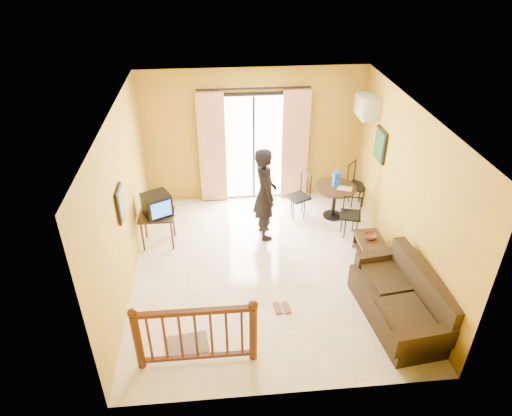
{
  "coord_description": "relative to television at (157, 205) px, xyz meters",
  "views": [
    {
      "loc": [
        -0.76,
        -6.13,
        5.03
      ],
      "look_at": [
        -0.17,
        0.2,
        1.11
      ],
      "focal_mm": 32.0,
      "sensor_mm": 36.0,
      "label": 1
    }
  ],
  "objects": [
    {
      "name": "serving_tray",
      "position": [
        3.56,
        0.51,
        -0.14
      ],
      "size": [
        0.33,
        0.28,
        0.02
      ],
      "primitive_type": "cube",
      "rotation": [
        0.0,
        0.0,
        -0.4
      ],
      "color": "beige",
      "rests_on": "dining_table"
    },
    {
      "name": "coffee_table",
      "position": [
        3.72,
        -0.84,
        -0.59
      ],
      "size": [
        0.46,
        0.83,
        0.37
      ],
      "color": "black",
      "rests_on": "ground"
    },
    {
      "name": "dining_table",
      "position": [
        3.4,
        0.61,
        -0.3
      ],
      "size": [
        0.82,
        0.82,
        0.68
      ],
      "color": "black",
      "rests_on": "ground"
    },
    {
      "name": "television",
      "position": [
        0.0,
        0.0,
        0.0
      ],
      "size": [
        0.59,
        0.57,
        0.41
      ],
      "rotation": [
        0.0,
        0.0,
        0.48
      ],
      "color": "black",
      "rests_on": "tv_table"
    },
    {
      "name": "tv_table",
      "position": [
        -0.03,
        0.0,
        -0.28
      ],
      "size": [
        0.63,
        0.52,
        0.63
      ],
      "color": "black",
      "rests_on": "ground"
    },
    {
      "name": "room_shell",
      "position": [
        1.87,
        -0.92,
        0.87
      ],
      "size": [
        5.0,
        5.0,
        5.0
      ],
      "color": "white",
      "rests_on": "ground"
    },
    {
      "name": "bowl",
      "position": [
        3.72,
        -0.72,
        -0.43
      ],
      "size": [
        0.29,
        0.29,
        0.07
      ],
      "primitive_type": "imported",
      "rotation": [
        0.0,
        0.0,
        0.42
      ],
      "color": "brown",
      "rests_on": "coffee_table"
    },
    {
      "name": "sandals",
      "position": [
        2.0,
        -1.93,
        -0.82
      ],
      "size": [
        0.26,
        0.26,
        0.03
      ],
      "color": "brown",
      "rests_on": "ground"
    },
    {
      "name": "picture_left",
      "position": [
        -0.35,
        -1.12,
        0.72
      ],
      "size": [
        0.05,
        0.42,
        0.52
      ],
      "color": "black",
      "rests_on": "room_shell"
    },
    {
      "name": "air_conditioner",
      "position": [
        3.96,
        1.03,
        1.32
      ],
      "size": [
        0.31,
        0.6,
        0.4
      ],
      "color": "silver",
      "rests_on": "room_shell"
    },
    {
      "name": "balcony_door",
      "position": [
        1.87,
        1.51,
        0.35
      ],
      "size": [
        2.25,
        0.14,
        2.46
      ],
      "color": "black",
      "rests_on": "ground"
    },
    {
      "name": "sofa",
      "position": [
        3.73,
        -2.3,
        -0.5
      ],
      "size": [
        1.06,
        1.95,
        0.89
      ],
      "rotation": [
        0.0,
        0.0,
        0.12
      ],
      "color": "black",
      "rests_on": "ground"
    },
    {
      "name": "ground",
      "position": [
        1.87,
        -0.92,
        -0.83
      ],
      "size": [
        5.0,
        5.0,
        0.0
      ],
      "primitive_type": "plane",
      "color": "beige",
      "rests_on": "ground"
    },
    {
      "name": "stair_balustrade",
      "position": [
        0.72,
        -2.82,
        -0.27
      ],
      "size": [
        1.63,
        0.13,
        1.04
      ],
      "color": "#471E0F",
      "rests_on": "ground"
    },
    {
      "name": "water_jug",
      "position": [
        3.42,
        0.65,
        0.0
      ],
      "size": [
        0.16,
        0.16,
        0.3
      ],
      "primitive_type": "cylinder",
      "color": "blue",
      "rests_on": "dining_table"
    },
    {
      "name": "dining_chairs",
      "position": [
        3.4,
        0.53,
        -0.83
      ],
      "size": [
        1.85,
        1.62,
        0.95
      ],
      "color": "black",
      "rests_on": "ground"
    },
    {
      "name": "botanical_print",
      "position": [
        4.08,
        0.38,
        0.82
      ],
      "size": [
        0.05,
        0.5,
        0.6
      ],
      "color": "black",
      "rests_on": "room_shell"
    },
    {
      "name": "doormat",
      "position": [
        0.55,
        -2.52,
        -0.82
      ],
      "size": [
        0.65,
        0.48,
        0.02
      ],
      "primitive_type": "cube",
      "rotation": [
        0.0,
        0.0,
        0.13
      ],
      "color": "#63564F",
      "rests_on": "ground"
    },
    {
      "name": "standing_person",
      "position": [
        1.94,
        0.09,
        0.06
      ],
      "size": [
        0.52,
        0.71,
        1.79
      ],
      "primitive_type": "imported",
      "rotation": [
        0.0,
        0.0,
        1.71
      ],
      "color": "black",
      "rests_on": "ground"
    }
  ]
}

